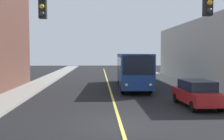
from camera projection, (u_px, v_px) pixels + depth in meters
The scene contains 7 objects.
ground_plane at pixel (120, 124), 12.80m from camera, with size 120.00×120.00×0.00m, color black.
sidewalk_left at pixel (22, 93), 22.43m from camera, with size 2.50×90.00×0.15m, color gray.
sidewalk_right at pixel (198, 91), 23.11m from camera, with size 2.50×90.00×0.15m, color gray.
lane_stripe_center at pixel (109, 86), 27.76m from camera, with size 0.16×60.00×0.01m, color #D8CC4C.
city_bus at pixel (132, 68), 26.51m from camera, with size 3.03×12.23×3.20m.
parked_car_red at pixel (197, 93), 16.90m from camera, with size 1.95×4.46×1.62m.
fire_hydrant at pixel (202, 89), 20.99m from camera, with size 0.44×0.26×0.84m.
Camera 1 is at (-0.98, -12.59, 3.29)m, focal length 44.46 mm.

